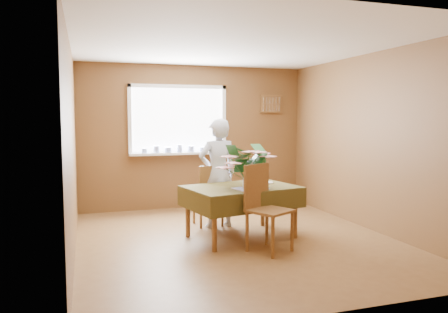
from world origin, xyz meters
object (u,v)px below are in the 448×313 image
object	(u,v)px
dining_table	(241,192)
flower_bouquet	(247,163)
chair_far	(210,193)
seated_woman	(218,173)
chair_near	(264,204)

from	to	relation	value
dining_table	flower_bouquet	bearing A→B (deg)	-99.28
chair_far	flower_bouquet	xyz separation A→B (m)	(0.24, -0.91, 0.53)
chair_far	seated_woman	size ratio (longest dim) A/B	0.57
chair_near	chair_far	bearing A→B (deg)	74.36
flower_bouquet	dining_table	bearing A→B (deg)	92.31
dining_table	chair_far	distance (m)	0.76
chair_far	chair_near	bearing A→B (deg)	99.54
seated_woman	chair_far	bearing A→B (deg)	-41.17
chair_near	seated_woman	world-z (taller)	seated_woman
flower_bouquet	chair_near	bearing A→B (deg)	-80.88
seated_woman	flower_bouquet	size ratio (longest dim) A/B	2.63
chair_far	chair_near	world-z (taller)	chair_near
seated_woman	dining_table	bearing A→B (deg)	96.27
chair_far	seated_woman	world-z (taller)	seated_woman
dining_table	flower_bouquet	xyz separation A→B (m)	(0.01, -0.19, 0.42)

